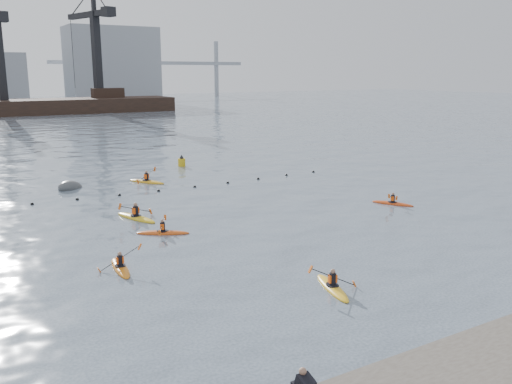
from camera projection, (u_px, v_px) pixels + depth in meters
ground at (331, 295)px, 22.12m from camera, size 400.00×400.00×0.00m
float_line at (139, 193)px, 40.79m from camera, size 33.24×0.73×0.24m
barge_pier at (3, 106)px, 113.95m from camera, size 72.00×19.30×29.50m
kayaker_0 at (120, 267)px, 25.04m from camera, size 2.08×3.00×1.21m
kayaker_1 at (332, 287)px, 22.74m from camera, size 2.13×3.18×1.24m
kayaker_2 at (163, 232)px, 30.49m from camera, size 2.90×2.05×0.96m
kayaker_3 at (136, 217)px, 33.63m from camera, size 2.39×3.64×1.32m
kayaker_4 at (393, 203)px, 37.28m from camera, size 1.92×2.83×1.03m
kayaker_5 at (147, 181)px, 44.67m from camera, size 2.45×3.35×1.25m
mooring_buoy at (71, 188)px, 42.46m from camera, size 2.95×2.82×1.71m
nav_buoy at (182, 162)px, 52.26m from camera, size 0.70×0.70×1.28m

